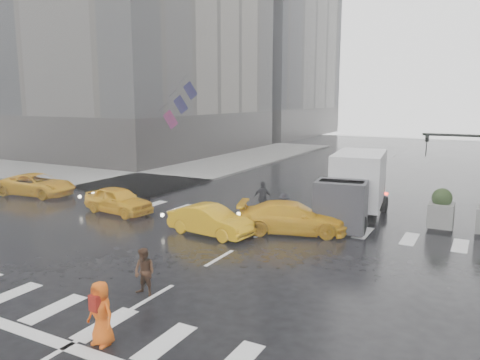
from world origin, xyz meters
The scene contains 15 objects.
ground centered at (0.00, 0.00, 0.00)m, with size 120.00×120.00×0.00m, color black.
sidewalk_nw centered at (-19.50, 17.50, 0.07)m, with size 35.00×35.00×0.15m, color gray.
building_nw_far centered at (-29.00, 56.00, 20.19)m, with size 26.05×26.05×44.00m.
road_markings centered at (0.00, 0.00, 0.01)m, with size 18.00×48.00×0.01m, color silver, non-canonical shape.
planter_west centered at (7.00, 8.20, 0.98)m, with size 1.10×1.10×1.80m.
flag_cluster centered at (-15.08, 18.50, 5.64)m, with size 2.87×3.06×4.69m.
pedestrian_brown centered at (-0.29, -4.00, 0.75)m, with size 0.73×0.57×1.50m, color #412717.
pedestrian_orange centered at (0.67, -6.80, 0.82)m, with size 0.83×0.58×1.63m.
pedestrian_far_a centered at (-1.43, 6.86, 0.88)m, with size 1.03×0.63×1.75m, color black.
pedestrian_far_b centered at (0.28, 5.61, 0.76)m, with size 0.98×0.54×1.52m, color black.
taxi_front centered at (-8.31, 3.56, 0.70)m, with size 1.65×4.10×1.40m, color #ECA60C.
taxi_mid centered at (-1.92, 2.45, 0.66)m, with size 1.40×4.01×1.32m, color #ECA60C.
taxi_rear centered at (1.16, 4.48, 0.71)m, with size 1.98×4.29×1.41m, color #ECA60C.
taxi_far centered at (-15.96, 4.60, 0.69)m, with size 2.27×4.37×1.37m, color #ECA60C.
box_truck centered at (3.00, 7.99, 1.77)m, with size 2.34×6.23×3.31m.
Camera 1 is at (8.75, -14.62, 6.02)m, focal length 35.00 mm.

